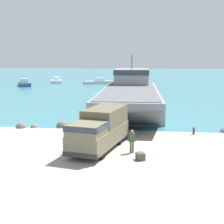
{
  "coord_description": "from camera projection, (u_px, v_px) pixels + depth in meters",
  "views": [
    {
      "loc": [
        4.19,
        -24.25,
        6.92
      ],
      "look_at": [
        0.77,
        3.26,
        2.12
      ],
      "focal_mm": 50.0,
      "sensor_mm": 36.0,
      "label": 1
    }
  ],
  "objects": [
    {
      "name": "water_surface",
      "position": [
        140.0,
        76.0,
        118.5
      ],
      "size": [
        240.0,
        180.0,
        0.01
      ],
      "primitive_type": "cube",
      "color": "teal",
      "rests_on": "ground_plane"
    },
    {
      "name": "mooring_bollard",
      "position": [
        194.0,
        130.0,
        28.6
      ],
      "size": [
        0.23,
        0.23,
        0.67
      ],
      "color": "#333338",
      "rests_on": "ground_plane"
    },
    {
      "name": "shoreline_rock_b",
      "position": [
        21.0,
        128.0,
        31.46
      ],
      "size": [
        1.06,
        1.06,
        1.06
      ],
      "primitive_type": "sphere",
      "color": "#66605B",
      "rests_on": "ground_plane"
    },
    {
      "name": "landing_craft",
      "position": [
        130.0,
        92.0,
        47.79
      ],
      "size": [
        9.16,
        33.42,
        7.46
      ],
      "rotation": [
        0.0,
        0.0,
        0.04
      ],
      "color": "gray",
      "rests_on": "ground_plane"
    },
    {
      "name": "ground_plane",
      "position": [
        98.0,
        144.0,
        25.4
      ],
      "size": [
        240.0,
        240.0,
        0.0
      ],
      "primitive_type": "plane",
      "color": "#9E998E"
    },
    {
      "name": "soldier_on_ramp",
      "position": [
        132.0,
        139.0,
        22.93
      ],
      "size": [
        0.5,
        0.4,
        1.74
      ],
      "rotation": [
        0.0,
        0.0,
        5.15
      ],
      "color": "#3D4C33",
      "rests_on": "ground_plane"
    },
    {
      "name": "moored_boat_c",
      "position": [
        57.0,
        81.0,
        88.01
      ],
      "size": [
        4.13,
        5.87,
        1.76
      ],
      "rotation": [
        0.0,
        0.0,
        0.29
      ],
      "color": "white",
      "rests_on": "ground_plane"
    },
    {
      "name": "cargo_crate",
      "position": [
        140.0,
        156.0,
        21.44
      ],
      "size": [
        0.72,
        0.77,
        0.51
      ],
      "primitive_type": "cube",
      "rotation": [
        0.0,
        0.0,
        0.46
      ],
      "color": "#4C4738",
      "rests_on": "ground_plane"
    },
    {
      "name": "moored_boat_b",
      "position": [
        24.0,
        84.0,
        77.47
      ],
      "size": [
        4.92,
        5.91,
        1.85
      ],
      "rotation": [
        0.0,
        0.0,
        3.68
      ],
      "color": "navy",
      "rests_on": "ground_plane"
    },
    {
      "name": "military_truck",
      "position": [
        100.0,
        129.0,
        23.98
      ],
      "size": [
        4.0,
        7.7,
        3.04
      ],
      "rotation": [
        0.0,
        0.0,
        -1.78
      ],
      "color": "#6B664C",
      "rests_on": "ground_plane"
    },
    {
      "name": "shoreline_rock_a",
      "position": [
        34.0,
        127.0,
        31.56
      ],
      "size": [
        0.73,
        0.73,
        0.73
      ],
      "primitive_type": "sphere",
      "color": "gray",
      "rests_on": "ground_plane"
    },
    {
      "name": "shoreline_rock_d",
      "position": [
        62.0,
        127.0,
        31.82
      ],
      "size": [
        1.22,
        1.22,
        1.22
      ],
      "primitive_type": "sphere",
      "color": "#66605B",
      "rests_on": "ground_plane"
    },
    {
      "name": "moored_boat_a",
      "position": [
        98.0,
        82.0,
        85.16
      ],
      "size": [
        7.82,
        5.46,
        1.58
      ],
      "rotation": [
        0.0,
        0.0,
        2.03
      ],
      "color": "#B7BABF",
      "rests_on": "ground_plane"
    }
  ]
}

